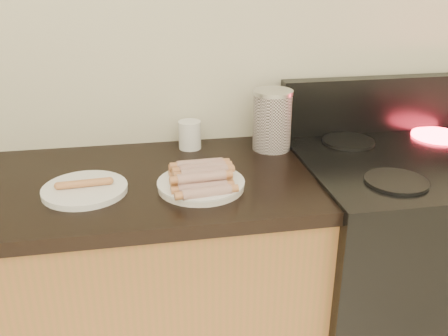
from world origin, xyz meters
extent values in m
cube|color=silver|center=(0.00, 2.00, 1.30)|extent=(4.00, 0.04, 2.60)
cube|color=black|center=(0.78, 1.68, 0.45)|extent=(0.76, 0.65, 0.90)
cube|color=black|center=(0.78, 1.68, 0.91)|extent=(0.76, 0.65, 0.01)
cube|color=black|center=(0.78, 1.96, 1.01)|extent=(0.76, 0.06, 0.20)
cylinder|color=black|center=(0.61, 1.51, 0.92)|extent=(0.18, 0.18, 0.01)
cylinder|color=black|center=(0.61, 1.84, 0.92)|extent=(0.18, 0.18, 0.01)
cylinder|color=#FF1E2D|center=(0.95, 1.84, 0.92)|extent=(0.18, 0.18, 0.01)
cylinder|color=white|center=(0.06, 1.59, 0.91)|extent=(0.32, 0.32, 0.02)
cylinder|color=white|center=(-0.27, 1.62, 0.91)|extent=(0.26, 0.26, 0.02)
cylinder|color=maroon|center=(0.06, 1.50, 0.93)|extent=(0.14, 0.04, 0.03)
cylinder|color=maroon|center=(0.06, 1.53, 0.93)|extent=(0.14, 0.04, 0.03)
cylinder|color=maroon|center=(0.06, 1.56, 0.93)|extent=(0.14, 0.04, 0.03)
cylinder|color=maroon|center=(0.06, 1.59, 0.93)|extent=(0.14, 0.04, 0.03)
cylinder|color=maroon|center=(0.06, 1.62, 0.93)|extent=(0.14, 0.04, 0.03)
cylinder|color=maroon|center=(0.06, 1.65, 0.93)|extent=(0.14, 0.04, 0.03)
cylinder|color=maroon|center=(0.06, 1.69, 0.93)|extent=(0.14, 0.04, 0.03)
cylinder|color=maroon|center=(0.06, 1.55, 0.96)|extent=(0.14, 0.04, 0.03)
cylinder|color=maroon|center=(0.06, 1.58, 0.96)|extent=(0.14, 0.04, 0.03)
cylinder|color=maroon|center=(0.06, 1.61, 0.96)|extent=(0.14, 0.04, 0.03)
cylinder|color=maroon|center=(0.06, 1.64, 0.96)|extent=(0.14, 0.04, 0.03)
cylinder|color=#B7784B|center=(-0.27, 1.62, 0.93)|extent=(0.14, 0.03, 0.02)
cylinder|color=silver|center=(0.34, 1.87, 1.00)|extent=(0.13, 0.13, 0.19)
cylinder|color=silver|center=(0.34, 1.87, 1.10)|extent=(0.13, 0.13, 0.01)
cylinder|color=white|center=(0.06, 1.92, 0.95)|extent=(0.08, 0.08, 0.10)
camera|label=1|loc=(-0.11, 0.32, 1.51)|focal=40.00mm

